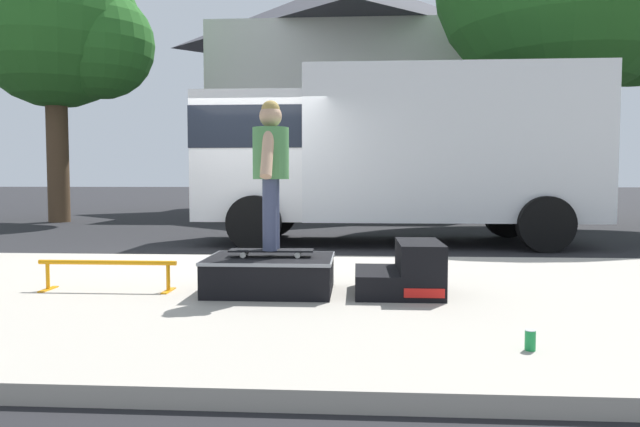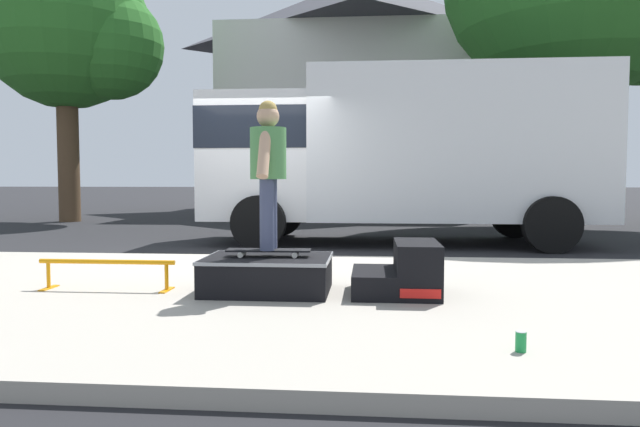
# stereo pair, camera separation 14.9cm
# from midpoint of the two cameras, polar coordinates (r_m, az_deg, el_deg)

# --- Properties ---
(ground_plane) EXTENTS (140.00, 140.00, 0.00)m
(ground_plane) POSITION_cam_midpoint_polar(r_m,az_deg,el_deg) (8.56, -7.28, -4.42)
(ground_plane) COLOR black
(sidewalk_slab) EXTENTS (50.00, 5.00, 0.12)m
(sidewalk_slab) POSITION_cam_midpoint_polar(r_m,az_deg,el_deg) (5.70, -13.76, -7.90)
(sidewalk_slab) COLOR #A8A093
(sidewalk_slab) RESTS_ON ground
(skate_box) EXTENTS (1.16, 0.86, 0.33)m
(skate_box) POSITION_cam_midpoint_polar(r_m,az_deg,el_deg) (5.39, -4.40, -5.89)
(skate_box) COLOR black
(skate_box) RESTS_ON sidewalk_slab
(kicker_ramp) EXTENTS (0.78, 0.81, 0.48)m
(kicker_ramp) POSITION_cam_midpoint_polar(r_m,az_deg,el_deg) (5.33, 9.07, -5.80)
(kicker_ramp) COLOR black
(kicker_ramp) RESTS_ON sidewalk_slab
(grind_rail) EXTENTS (1.32, 0.28, 0.29)m
(grind_rail) POSITION_cam_midpoint_polar(r_m,az_deg,el_deg) (5.80, -19.72, -5.06)
(grind_rail) COLOR orange
(grind_rail) RESTS_ON sidewalk_slab
(skateboard) EXTENTS (0.79, 0.23, 0.07)m
(skateboard) POSITION_cam_midpoint_polar(r_m,az_deg,el_deg) (5.36, -4.31, -3.70)
(skateboard) COLOR black
(skateboard) RESTS_ON skate_box
(skater_kid) EXTENTS (0.33, 0.70, 1.37)m
(skater_kid) POSITION_cam_midpoint_polar(r_m,az_deg,el_deg) (5.32, -4.36, 5.08)
(skater_kid) COLOR #3F4766
(skater_kid) RESTS_ON skateboard
(soda_can) EXTENTS (0.07, 0.07, 0.13)m
(soda_can) POSITION_cam_midpoint_polar(r_m,az_deg,el_deg) (3.81, 20.40, -11.84)
(soda_can) COLOR #198C3F
(soda_can) RESTS_ON sidewalk_slab
(box_truck) EXTENTS (6.91, 2.63, 3.05)m
(box_truck) POSITION_cam_midpoint_polar(r_m,az_deg,el_deg) (10.52, 8.12, 6.32)
(box_truck) COLOR silver
(box_truck) RESTS_ON ground
(street_tree_main) EXTENTS (4.86, 4.42, 7.48)m
(street_tree_main) POSITION_cam_midpoint_polar(r_m,az_deg,el_deg) (17.40, -22.96, 16.33)
(street_tree_main) COLOR brown
(street_tree_main) RESTS_ON ground
(house_behind) EXTENTS (9.54, 8.23, 8.40)m
(house_behind) POSITION_cam_midpoint_polar(r_m,az_deg,el_deg) (21.34, 4.38, 11.75)
(house_behind) COLOR silver
(house_behind) RESTS_ON ground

